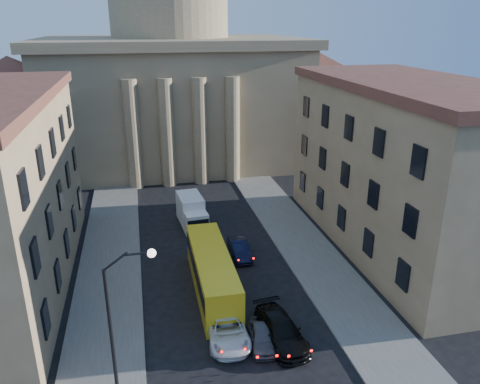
% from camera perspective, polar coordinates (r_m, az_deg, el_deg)
% --- Properties ---
extents(sidewalk_left, '(5.00, 60.00, 0.15)m').
position_cam_1_polar(sidewalk_left, '(36.33, -15.86, -12.48)').
color(sidewalk_left, '#5A5752').
rests_on(sidewalk_left, ground).
extents(sidewalk_right, '(5.00, 60.00, 0.15)m').
position_cam_1_polar(sidewalk_right, '(38.78, 10.39, -9.75)').
color(sidewalk_right, '#5A5752').
rests_on(sidewalk_right, ground).
extents(church, '(68.02, 28.76, 36.60)m').
position_cam_1_polar(church, '(68.79, -8.23, 13.88)').
color(church, '#7F6D4E').
rests_on(church, ground).
extents(building_right, '(11.60, 26.60, 14.70)m').
position_cam_1_polar(building_right, '(42.98, 19.49, 3.09)').
color(building_right, tan).
rests_on(building_right, ground).
extents(street_lamp, '(2.62, 0.44, 8.83)m').
position_cam_1_polar(street_lamp, '(25.02, -14.39, -14.39)').
color(street_lamp, black).
rests_on(street_lamp, ground).
extents(car_left_mid, '(2.71, 5.52, 1.51)m').
position_cam_1_polar(car_left_mid, '(31.14, -1.65, -16.19)').
color(car_left_mid, white).
rests_on(car_left_mid, ground).
extents(car_right_mid, '(2.78, 5.62, 1.57)m').
position_cam_1_polar(car_right_mid, '(30.98, 5.02, -16.43)').
color(car_right_mid, black).
rests_on(car_right_mid, ground).
extents(car_right_far, '(1.88, 3.80, 1.24)m').
position_cam_1_polar(car_right_far, '(30.66, 2.66, -17.18)').
color(car_right_far, '#4E4D52').
rests_on(car_right_far, ground).
extents(car_right_distant, '(1.48, 4.17, 1.37)m').
position_cam_1_polar(car_right_distant, '(40.58, -0.06, -6.98)').
color(car_right_distant, black).
rests_on(car_right_distant, ground).
extents(city_bus, '(2.69, 11.19, 3.15)m').
position_cam_1_polar(city_bus, '(35.25, -3.42, -9.67)').
color(city_bus, gold).
rests_on(city_bus, ground).
extents(box_truck, '(2.62, 5.65, 3.01)m').
position_cam_1_polar(box_truck, '(46.16, -5.87, -2.58)').
color(box_truck, silver).
rests_on(box_truck, ground).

